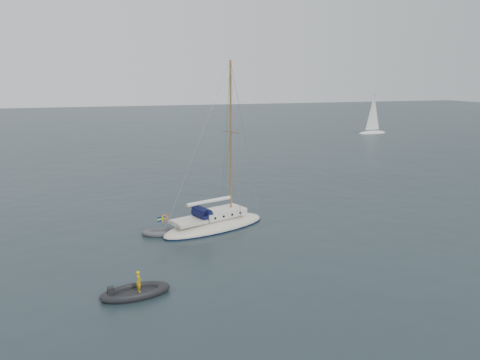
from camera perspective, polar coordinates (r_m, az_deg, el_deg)
name	(u,v)px	position (r m, az deg, el deg)	size (l,w,h in m)	color
ground	(258,230)	(32.85, 2.17, -6.14)	(300.00, 300.00, 0.00)	black
sailboat	(215,216)	(32.98, -3.11, -4.40)	(8.52, 2.56, 12.13)	silver
dinghy	(162,232)	(32.29, -9.51, -6.32)	(2.73, 1.23, 0.39)	#55565A
rib	(135,292)	(24.04, -12.66, -13.13)	(3.45, 1.57, 1.27)	black
distant_yacht_b	(373,115)	(92.43, 15.91, 7.58)	(6.01, 3.21, 7.97)	silver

